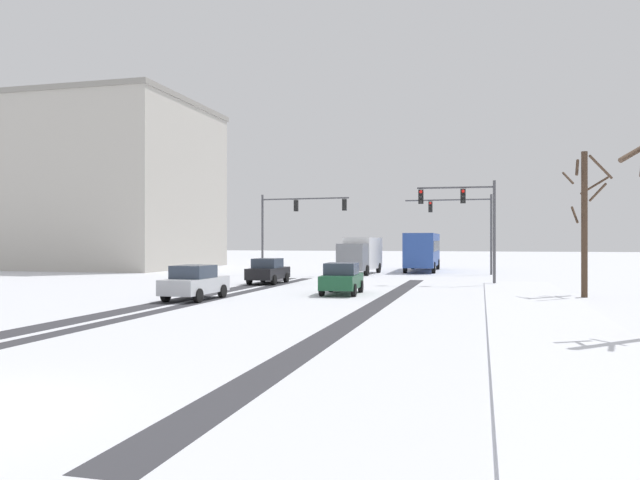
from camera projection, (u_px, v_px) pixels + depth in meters
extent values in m
cube|color=#38383D|center=(371.00, 309.00, 25.41)|extent=(0.96, 37.46, 0.01)
cube|color=#38383D|center=(193.00, 304.00, 27.40)|extent=(0.78, 37.46, 0.01)
cube|color=#38383D|center=(164.00, 303.00, 27.74)|extent=(1.19, 37.46, 0.01)
cube|color=white|center=(545.00, 317.00, 22.13)|extent=(4.00, 37.46, 0.12)
cylinder|color=#47474C|center=(494.00, 233.00, 38.68)|extent=(0.18, 0.18, 6.50)
cylinder|color=#47474C|center=(455.00, 188.00, 39.17)|extent=(4.74, 0.33, 0.12)
cube|color=black|center=(463.00, 196.00, 39.07)|extent=(0.33, 0.25, 0.90)
sphere|color=red|center=(463.00, 191.00, 38.91)|extent=(0.20, 0.20, 0.20)
sphere|color=black|center=(463.00, 196.00, 38.91)|extent=(0.20, 0.20, 0.20)
sphere|color=black|center=(463.00, 201.00, 38.91)|extent=(0.20, 0.20, 0.20)
cube|color=black|center=(421.00, 197.00, 39.61)|extent=(0.33, 0.25, 0.90)
sphere|color=red|center=(421.00, 192.00, 39.46)|extent=(0.20, 0.20, 0.20)
sphere|color=black|center=(421.00, 197.00, 39.46)|extent=(0.20, 0.20, 0.20)
sphere|color=black|center=(421.00, 201.00, 39.46)|extent=(0.20, 0.20, 0.20)
cylinder|color=#47474C|center=(491.00, 234.00, 50.29)|extent=(0.18, 0.18, 6.50)
cylinder|color=#47474C|center=(448.00, 200.00, 51.29)|extent=(6.95, 0.38, 0.12)
cube|color=black|center=(430.00, 207.00, 51.69)|extent=(0.33, 0.25, 0.90)
sphere|color=red|center=(430.00, 203.00, 51.54)|extent=(0.20, 0.20, 0.20)
sphere|color=black|center=(430.00, 207.00, 51.54)|extent=(0.20, 0.20, 0.20)
sphere|color=black|center=(430.00, 210.00, 51.54)|extent=(0.20, 0.20, 0.20)
cylinder|color=#47474C|center=(262.00, 235.00, 50.95)|extent=(0.18, 0.18, 6.50)
cylinder|color=#47474C|center=(305.00, 199.00, 49.76)|extent=(7.35, 0.68, 0.12)
cube|color=black|center=(296.00, 206.00, 50.00)|extent=(0.34, 0.26, 0.90)
sphere|color=red|center=(297.00, 202.00, 50.15)|extent=(0.20, 0.20, 0.20)
sphere|color=black|center=(297.00, 206.00, 50.15)|extent=(0.20, 0.20, 0.20)
sphere|color=black|center=(297.00, 210.00, 50.15)|extent=(0.20, 0.20, 0.20)
cube|color=black|center=(344.00, 205.00, 48.69)|extent=(0.34, 0.26, 0.90)
sphere|color=red|center=(345.00, 201.00, 48.85)|extent=(0.20, 0.20, 0.20)
sphere|color=black|center=(345.00, 205.00, 48.85)|extent=(0.20, 0.20, 0.20)
sphere|color=black|center=(345.00, 209.00, 48.85)|extent=(0.20, 0.20, 0.20)
cube|color=black|center=(268.00, 273.00, 40.09)|extent=(1.71, 4.10, 0.70)
cube|color=#2D3847|center=(267.00, 263.00, 39.95)|extent=(1.56, 1.90, 0.60)
cylinder|color=black|center=(263.00, 277.00, 41.52)|extent=(0.22, 0.64, 0.64)
cylinder|color=black|center=(286.00, 278.00, 41.12)|extent=(0.22, 0.64, 0.64)
cylinder|color=black|center=(249.00, 280.00, 39.06)|extent=(0.22, 0.64, 0.64)
cylinder|color=black|center=(274.00, 280.00, 38.66)|extent=(0.22, 0.64, 0.64)
cube|color=#194C2D|center=(342.00, 281.00, 32.20)|extent=(1.91, 4.18, 0.70)
cube|color=#2D3847|center=(341.00, 269.00, 32.06)|extent=(1.66, 1.98, 0.60)
cylinder|color=black|center=(331.00, 286.00, 33.61)|extent=(0.25, 0.65, 0.64)
cylinder|color=black|center=(361.00, 286.00, 33.29)|extent=(0.25, 0.65, 0.64)
cylinder|color=black|center=(322.00, 290.00, 31.12)|extent=(0.25, 0.65, 0.64)
cylinder|color=black|center=(354.00, 290.00, 30.80)|extent=(0.25, 0.65, 0.64)
cube|color=#B7BABF|center=(195.00, 285.00, 29.23)|extent=(1.80, 4.14, 0.70)
cube|color=#2D3847|center=(194.00, 272.00, 29.08)|extent=(1.61, 1.94, 0.60)
cylinder|color=black|center=(192.00, 290.00, 30.67)|extent=(0.24, 0.65, 0.64)
cylinder|color=black|center=(222.00, 291.00, 30.23)|extent=(0.24, 0.65, 0.64)
cylinder|color=black|center=(166.00, 295.00, 28.23)|extent=(0.24, 0.65, 0.64)
cylinder|color=black|center=(198.00, 296.00, 27.78)|extent=(0.24, 0.65, 0.64)
cube|color=#284793|center=(423.00, 250.00, 56.34)|extent=(2.68, 11.04, 2.90)
cube|color=#283342|center=(423.00, 246.00, 56.34)|extent=(2.71, 10.16, 0.90)
cylinder|color=black|center=(434.00, 268.00, 52.32)|extent=(0.32, 0.96, 0.96)
cylinder|color=black|center=(405.00, 267.00, 52.88)|extent=(0.32, 0.96, 0.96)
cylinder|color=black|center=(438.00, 264.00, 59.27)|extent=(0.32, 0.96, 0.96)
cylinder|color=black|center=(413.00, 264.00, 59.83)|extent=(0.32, 0.96, 0.96)
cube|color=slate|center=(352.00, 257.00, 48.62)|extent=(2.19, 2.29, 2.10)
cube|color=silver|center=(363.00, 253.00, 52.16)|extent=(2.42, 5.29, 2.60)
cylinder|color=black|center=(366.00, 270.00, 48.75)|extent=(0.32, 0.85, 0.84)
cylinder|color=black|center=(341.00, 270.00, 49.34)|extent=(0.32, 0.85, 0.84)
cylinder|color=black|center=(378.00, 268.00, 53.23)|extent=(0.32, 0.85, 0.84)
cylinder|color=black|center=(355.00, 268.00, 53.82)|extent=(0.32, 0.85, 0.84)
cylinder|color=brown|center=(640.00, 149.00, 17.87)|extent=(1.33, 1.00, 0.85)
cylinder|color=#423023|center=(584.00, 224.00, 30.41)|extent=(0.30, 0.30, 7.12)
cylinder|color=#423023|center=(598.00, 192.00, 30.50)|extent=(0.63, 1.37, 0.82)
cylinder|color=#423023|center=(575.00, 215.00, 30.46)|extent=(0.25, 0.99, 0.87)
cylinder|color=#423023|center=(601.00, 167.00, 29.68)|extent=(1.31, 1.40, 1.06)
cylinder|color=#423023|center=(577.00, 167.00, 30.56)|extent=(0.30, 0.77, 0.87)
cylinder|color=#423023|center=(594.00, 186.00, 30.80)|extent=(1.19, 1.16, 0.80)
cylinder|color=#423023|center=(568.00, 178.00, 30.48)|extent=(0.36, 1.60, 0.76)
cube|color=#B2ADA3|center=(62.00, 190.00, 64.78)|extent=(29.34, 17.56, 16.03)
cube|color=gray|center=(62.00, 110.00, 64.78)|extent=(29.64, 17.86, 0.50)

